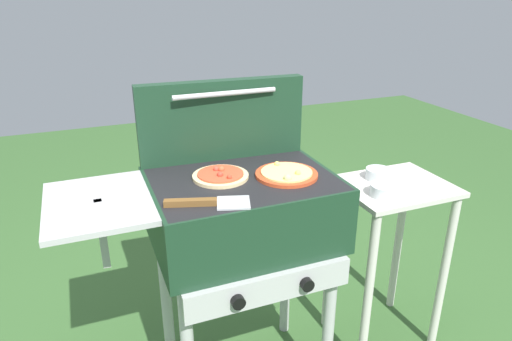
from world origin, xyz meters
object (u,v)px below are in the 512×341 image
(topping_bowl_near, at_px, (378,174))
(topping_bowl_far, at_px, (385,190))
(grill, at_px, (240,216))
(pizza_cheese, at_px, (287,174))
(prep_table, at_px, (389,232))
(pizza_pepperoni, at_px, (221,175))
(spatula, at_px, (208,203))

(topping_bowl_near, relative_size, topping_bowl_far, 0.89)
(grill, xyz_separation_m, topping_bowl_near, (0.64, 0.08, 0.03))
(pizza_cheese, xyz_separation_m, prep_table, (0.51, 0.04, -0.36))
(pizza_cheese, bearing_deg, topping_bowl_far, -4.00)
(pizza_pepperoni, bearing_deg, topping_bowl_near, 3.66)
(topping_bowl_far, bearing_deg, prep_table, 34.03)
(pizza_pepperoni, height_order, prep_table, pizza_pepperoni)
(topping_bowl_far, bearing_deg, grill, 173.21)
(spatula, bearing_deg, topping_bowl_near, 16.15)
(topping_bowl_near, bearing_deg, spatula, -163.85)
(pizza_pepperoni, bearing_deg, prep_table, -2.26)
(pizza_cheese, xyz_separation_m, topping_bowl_far, (0.41, -0.03, -0.12))
(grill, relative_size, topping_bowl_far, 8.37)
(grill, relative_size, spatula, 3.62)
(pizza_cheese, distance_m, topping_bowl_far, 0.42)
(grill, distance_m, topping_bowl_far, 0.57)
(pizza_cheese, height_order, spatula, pizza_cheese)
(pizza_pepperoni, distance_m, spatula, 0.21)
(spatula, distance_m, topping_bowl_far, 0.74)
(pizza_cheese, relative_size, topping_bowl_near, 2.13)
(grill, distance_m, spatula, 0.26)
(topping_bowl_far, bearing_deg, topping_bowl_near, 63.26)
(grill, xyz_separation_m, topping_bowl_far, (0.57, -0.07, 0.03))
(pizza_cheese, xyz_separation_m, topping_bowl_near, (0.48, 0.12, -0.12))
(pizza_cheese, distance_m, spatula, 0.34)
(prep_table, bearing_deg, grill, -179.63)
(pizza_pepperoni, relative_size, spatula, 0.73)
(grill, bearing_deg, topping_bowl_far, -6.79)
(pizza_cheese, distance_m, topping_bowl_near, 0.51)
(pizza_cheese, relative_size, topping_bowl_far, 1.91)
(topping_bowl_near, bearing_deg, prep_table, -65.58)
(grill, relative_size, pizza_cheese, 4.39)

